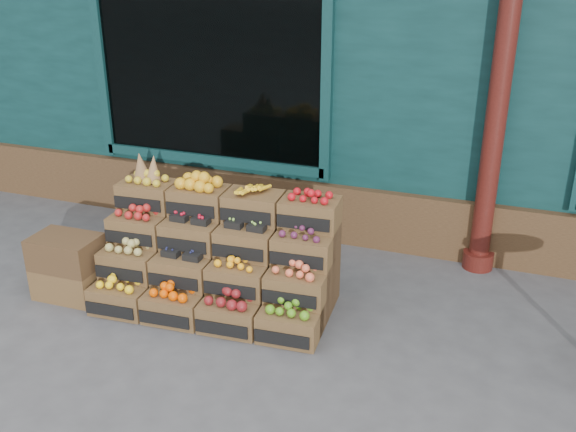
% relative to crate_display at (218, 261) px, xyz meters
% --- Properties ---
extents(ground, '(60.00, 60.00, 0.00)m').
position_rel_crate_display_xyz_m(ground, '(0.80, -0.66, -0.37)').
color(ground, '#47474A').
rests_on(ground, ground).
extents(crate_display, '(1.97, 1.06, 1.20)m').
position_rel_crate_display_xyz_m(crate_display, '(0.00, 0.00, 0.00)').
color(crate_display, brown).
rests_on(crate_display, ground).
extents(spare_crates, '(0.56, 0.40, 0.55)m').
position_rel_crate_display_xyz_m(spare_crates, '(-1.24, -0.37, -0.09)').
color(spare_crates, brown).
rests_on(spare_crates, ground).
extents(shopkeeper, '(0.86, 0.71, 2.02)m').
position_rel_crate_display_xyz_m(shopkeeper, '(-1.25, 2.01, 0.64)').
color(shopkeeper, '#17532B').
rests_on(shopkeeper, ground).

